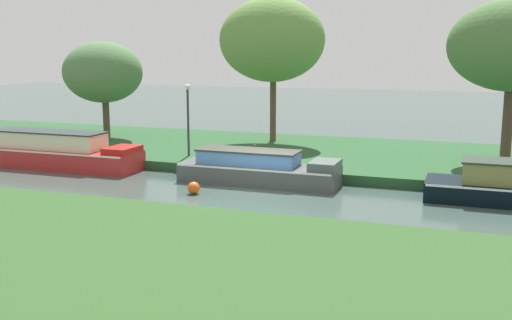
% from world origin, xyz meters
% --- Properties ---
extents(ground_plane, '(120.00, 120.00, 0.00)m').
position_xyz_m(ground_plane, '(0.00, 0.00, 0.00)').
color(ground_plane, '#3C504A').
extents(riverbank_far, '(72.00, 10.00, 0.40)m').
position_xyz_m(riverbank_far, '(0.00, 7.00, 0.20)').
color(riverbank_far, '#27502B').
rests_on(riverbank_far, ground_plane).
extents(riverbank_near, '(72.00, 10.00, 0.40)m').
position_xyz_m(riverbank_near, '(0.00, -9.00, 0.20)').
color(riverbank_near, '#2C5024').
rests_on(riverbank_near, ground_plane).
extents(slate_barge, '(6.13, 1.77, 1.29)m').
position_xyz_m(slate_barge, '(-0.46, 1.20, 0.56)').
color(slate_barge, '#4A4E4D').
rests_on(slate_barge, ground_plane).
extents(red_narrowboat, '(7.43, 1.86, 1.59)m').
position_xyz_m(red_narrowboat, '(-9.72, 1.20, 0.69)').
color(red_narrowboat, red).
rests_on(red_narrowboat, ground_plane).
extents(willow_tree_left, '(4.30, 3.78, 5.10)m').
position_xyz_m(willow_tree_left, '(-11.35, 7.22, 3.88)').
color(willow_tree_left, '#4F412F').
rests_on(willow_tree_left, riverbank_far).
extents(willow_tree_centre, '(5.42, 3.90, 7.24)m').
position_xyz_m(willow_tree_centre, '(-2.55, 8.96, 5.53)').
color(willow_tree_centre, brown).
rests_on(willow_tree_centre, riverbank_far).
extents(lamp_post, '(0.24, 0.24, 3.17)m').
position_xyz_m(lamp_post, '(-4.67, 3.73, 2.37)').
color(lamp_post, '#333338').
rests_on(lamp_post, riverbank_far).
extents(mooring_post_far, '(0.14, 0.14, 0.88)m').
position_xyz_m(mooring_post_far, '(-1.06, 2.44, 0.84)').
color(mooring_post_far, '#473422').
rests_on(mooring_post_far, riverbank_far).
extents(channel_buoy, '(0.44, 0.44, 0.44)m').
position_xyz_m(channel_buoy, '(-2.04, -1.20, 0.22)').
color(channel_buoy, '#E55919').
rests_on(channel_buoy, ground_plane).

